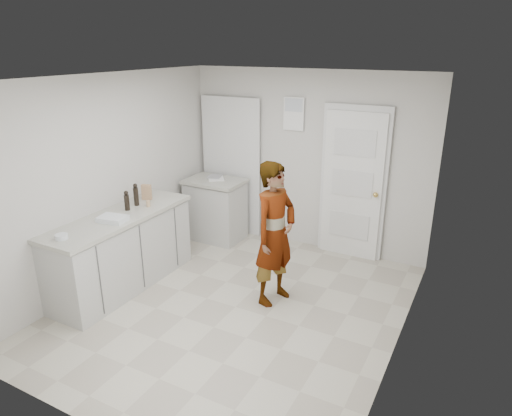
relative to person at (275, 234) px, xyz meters
The scene contains 12 objects.
ground 0.95m from the person, 129.69° to the right, with size 4.00×4.00×0.00m, color #A59C8B.
room_shell 1.67m from the person, 106.92° to the left, with size 4.00×4.00×4.00m.
main_counter 1.89m from the person, 162.03° to the right, with size 0.64×1.96×0.93m.
side_counter 1.99m from the person, 142.84° to the left, with size 0.84×0.61×0.93m.
person is the anchor object (origin of this frame).
cake_mix_box 1.84m from the person, behind, with size 0.12×0.05×0.20m, color #95704A.
spice_jar 1.66m from the person, behind, with size 0.05×0.05×0.07m, color tan.
oil_cruet_a 1.83m from the person, 167.39° to the right, with size 0.06×0.06×0.24m.
oil_cruet_b 1.82m from the person, behind, with size 0.06×0.06×0.28m.
baking_dish 1.83m from the person, 155.91° to the right, with size 0.34×0.27×0.05m.
egg_bowl 2.24m from the person, 142.33° to the right, with size 0.13×0.13×0.05m.
papers 2.00m from the person, 141.77° to the left, with size 0.22×0.28×0.01m, color white.
Camera 1 is at (2.31, -3.83, 2.81)m, focal length 32.00 mm.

